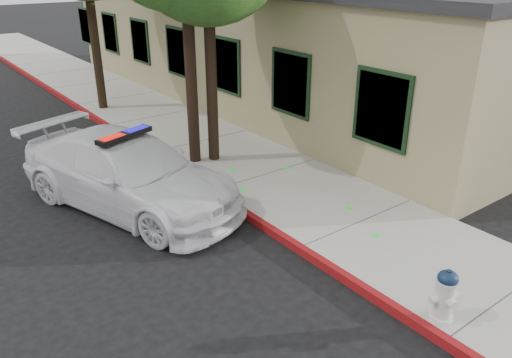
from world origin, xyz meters
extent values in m
plane|color=black|center=(0.00, 0.00, 0.00)|extent=(120.00, 120.00, 0.00)
cube|color=gray|center=(1.60, 3.00, 0.07)|extent=(3.20, 60.00, 0.15)
cube|color=maroon|center=(0.06, 3.00, 0.08)|extent=(0.14, 60.00, 0.16)
cube|color=#8F835E|center=(6.70, 9.00, 2.00)|extent=(7.00, 20.00, 4.00)
cube|color=black|center=(3.17, 1.00, 1.95)|extent=(0.08, 1.48, 1.68)
cube|color=black|center=(3.17, 4.00, 1.95)|extent=(0.08, 1.48, 1.68)
cube|color=black|center=(3.17, 7.00, 1.95)|extent=(0.08, 1.48, 1.68)
cube|color=black|center=(3.17, 10.00, 1.95)|extent=(0.08, 1.48, 1.68)
cube|color=black|center=(3.17, 13.00, 1.95)|extent=(0.08, 1.48, 1.68)
cube|color=black|center=(3.17, 16.00, 1.95)|extent=(0.08, 1.48, 1.68)
cube|color=black|center=(3.17, 19.00, 1.95)|extent=(0.08, 1.48, 1.68)
imported|color=silver|center=(-1.58, 3.66, 0.78)|extent=(3.75, 5.76, 1.55)
cube|color=black|center=(-1.58, 3.66, 1.61)|extent=(1.23, 0.64, 0.10)
cube|color=red|center=(-1.88, 3.56, 1.62)|extent=(0.57, 0.39, 0.11)
cube|color=#160CD0|center=(-1.28, 3.76, 1.62)|extent=(0.57, 0.39, 0.11)
cylinder|color=silver|center=(0.35, -2.69, 0.18)|extent=(0.34, 0.34, 0.06)
cylinder|color=silver|center=(0.35, -2.69, 0.49)|extent=(0.28, 0.28, 0.56)
cylinder|color=silver|center=(0.35, -2.69, 0.79)|extent=(0.32, 0.32, 0.04)
ellipsoid|color=#0F1E39|center=(0.35, -2.69, 0.85)|extent=(0.29, 0.29, 0.22)
cylinder|color=#0F1E39|center=(0.35, -2.69, 0.95)|extent=(0.07, 0.07, 0.06)
cylinder|color=silver|center=(0.19, -2.63, 0.51)|extent=(0.15, 0.15, 0.11)
cylinder|color=silver|center=(0.51, -2.75, 0.51)|extent=(0.15, 0.15, 0.11)
cylinder|color=silver|center=(0.29, -2.85, 0.53)|extent=(0.18, 0.16, 0.14)
cylinder|color=black|center=(1.16, 4.63, 2.04)|extent=(0.27, 0.27, 3.79)
cylinder|color=black|center=(0.70, 4.81, 2.16)|extent=(0.28, 0.28, 4.02)
cylinder|color=black|center=(0.70, 11.07, 2.11)|extent=(0.29, 0.29, 3.92)
camera|label=1|loc=(-5.29, -5.71, 4.93)|focal=35.11mm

